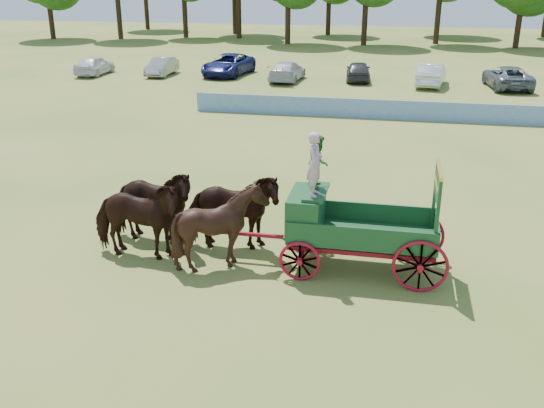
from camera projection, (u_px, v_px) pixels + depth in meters
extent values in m
plane|color=olive|center=(491.00, 276.00, 15.90)|extent=(160.00, 160.00, 0.00)
imported|color=black|center=(136.00, 220.00, 16.53)|extent=(2.74, 1.25, 2.31)
imported|color=black|center=(152.00, 205.00, 17.54)|extent=(2.79, 1.37, 2.31)
imported|color=black|center=(221.00, 226.00, 16.08)|extent=(2.45, 2.27, 2.31)
imported|color=black|center=(232.00, 212.00, 17.08)|extent=(2.89, 1.63, 2.31)
cube|color=maroon|center=(305.00, 244.00, 16.36)|extent=(0.12, 2.00, 0.12)
cube|color=maroon|center=(419.00, 254.00, 15.80)|extent=(0.12, 2.00, 0.12)
cube|color=maroon|center=(360.00, 254.00, 15.53)|extent=(3.80, 0.10, 0.12)
cube|color=maroon|center=(363.00, 237.00, 16.54)|extent=(3.80, 0.10, 0.12)
cube|color=maroon|center=(273.00, 236.00, 16.48)|extent=(2.80, 0.09, 0.09)
cube|color=#1A5029|center=(362.00, 235.00, 15.94)|extent=(3.80, 1.80, 0.10)
cube|color=#1A5029|center=(360.00, 238.00, 15.02)|extent=(3.80, 0.06, 0.55)
cube|color=#1A5029|center=(365.00, 212.00, 16.63)|extent=(3.80, 0.06, 0.55)
cube|color=#1A5029|center=(437.00, 230.00, 15.47)|extent=(0.06, 1.80, 0.55)
cube|color=#1A5029|center=(306.00, 211.00, 16.02)|extent=(0.85, 1.70, 1.05)
cube|color=#1A5029|center=(316.00, 192.00, 15.77)|extent=(0.55, 1.50, 0.08)
cube|color=#1A5029|center=(292.00, 217.00, 16.17)|extent=(0.10, 1.60, 0.65)
cube|color=#1A5029|center=(298.00, 228.00, 16.24)|extent=(0.55, 1.60, 0.06)
cube|color=#1A5029|center=(437.00, 218.00, 14.52)|extent=(0.08, 0.08, 1.80)
cube|color=#1A5029|center=(435.00, 196.00, 15.99)|extent=(0.08, 0.08, 1.80)
cube|color=#1A5029|center=(438.00, 184.00, 15.04)|extent=(0.07, 1.75, 0.75)
cube|color=gold|center=(440.00, 169.00, 14.90)|extent=(0.08, 1.80, 0.09)
cube|color=gold|center=(437.00, 184.00, 15.05)|extent=(0.02, 1.30, 0.12)
torus|color=maroon|center=(300.00, 261.00, 15.51)|extent=(1.09, 0.09, 1.09)
torus|color=maroon|center=(310.00, 232.00, 17.25)|extent=(1.09, 0.09, 1.09)
torus|color=maroon|center=(420.00, 267.00, 14.89)|extent=(1.39, 0.09, 1.39)
torus|color=maroon|center=(419.00, 236.00, 16.63)|extent=(1.39, 0.09, 1.39)
imported|color=#CB9BB1|center=(315.00, 164.00, 15.15)|extent=(0.39, 0.60, 1.64)
imported|color=#286A28|center=(319.00, 161.00, 15.83)|extent=(0.53, 0.67, 1.39)
cube|color=#1F61A7|center=(429.00, 111.00, 32.37)|extent=(26.00, 0.08, 1.05)
imported|color=silver|center=(94.00, 65.00, 47.08)|extent=(1.82, 4.39, 1.49)
imported|color=gray|center=(162.00, 67.00, 46.78)|extent=(1.47, 4.13, 1.36)
imported|color=navy|center=(228.00, 65.00, 46.83)|extent=(3.38, 6.11, 1.62)
imported|color=silver|center=(287.00, 71.00, 44.41)|extent=(2.30, 5.02, 1.42)
imported|color=#333338|center=(358.00, 71.00, 44.37)|extent=(2.06, 4.39, 1.45)
imported|color=silver|center=(431.00, 75.00, 42.38)|extent=(2.31, 4.95, 1.57)
imported|color=slate|center=(507.00, 77.00, 41.58)|extent=(3.04, 5.67, 1.51)
cylinder|color=#382314|center=(51.00, 19.00, 72.47)|extent=(0.60, 0.60, 4.47)
cylinder|color=#382314|center=(119.00, 15.00, 72.23)|extent=(0.60, 0.60, 5.59)
cylinder|color=#382314|center=(185.00, 18.00, 73.96)|extent=(0.60, 0.60, 4.65)
cylinder|color=#382314|center=(239.00, 17.00, 73.04)|extent=(0.60, 0.60, 4.93)
cylinder|color=#382314|center=(288.00, 22.00, 67.22)|extent=(0.60, 0.60, 4.69)
cylinder|color=#382314|center=(365.00, 22.00, 65.86)|extent=(0.60, 0.60, 4.90)
cylinder|color=#382314|center=(438.00, 20.00, 66.96)|extent=(0.60, 0.60, 5.25)
cylinder|color=#382314|center=(518.00, 26.00, 63.32)|extent=(0.60, 0.60, 4.41)
cylinder|color=#382314|center=(146.00, 8.00, 84.66)|extent=(0.60, 0.60, 5.84)
cylinder|color=#382314|center=(235.00, 10.00, 78.02)|extent=(0.60, 0.60, 6.04)
cylinder|color=#382314|center=(328.00, 16.00, 77.01)|extent=(0.60, 0.60, 4.64)
cylinder|color=#382314|center=(438.00, 15.00, 76.39)|extent=(0.60, 0.60, 5.01)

